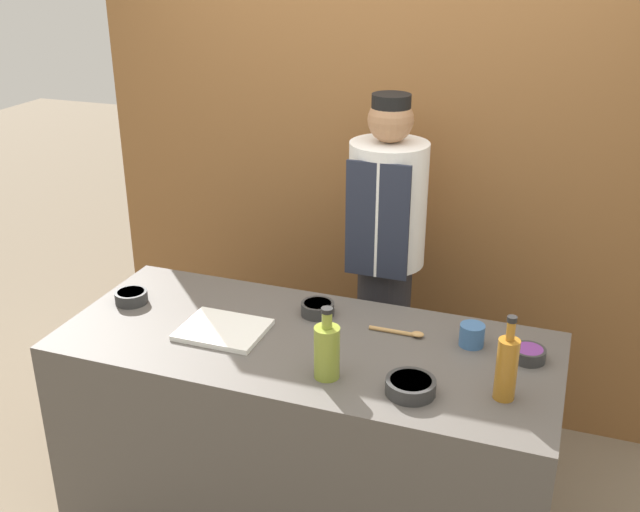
% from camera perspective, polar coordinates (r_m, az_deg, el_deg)
% --- Properties ---
extents(cabinet_wall, '(2.95, 0.18, 2.40)m').
position_cam_1_polar(cabinet_wall, '(3.72, 5.29, 6.10)').
color(cabinet_wall, brown).
rests_on(cabinet_wall, ground_plane).
extents(counter, '(1.87, 0.79, 0.90)m').
position_cam_1_polar(counter, '(3.06, -1.04, -13.73)').
color(counter, '#514C47').
rests_on(counter, ground_plane).
extents(sauce_bowl_purple, '(0.12, 0.12, 0.05)m').
position_cam_1_polar(sauce_bowl_purple, '(2.78, 15.61, -7.17)').
color(sauce_bowl_purple, '#2D2D2D').
rests_on(sauce_bowl_purple, counter).
extents(sauce_bowl_green, '(0.17, 0.17, 0.05)m').
position_cam_1_polar(sauce_bowl_green, '(2.52, 6.92, -9.78)').
color(sauce_bowl_green, '#2D2D2D').
rests_on(sauce_bowl_green, counter).
extents(sauce_bowl_red, '(0.13, 0.13, 0.05)m').
position_cam_1_polar(sauce_bowl_red, '(2.99, -0.18, -3.97)').
color(sauce_bowl_red, '#2D2D2D').
rests_on(sauce_bowl_red, counter).
extents(sauce_bowl_white, '(0.13, 0.13, 0.05)m').
position_cam_1_polar(sauce_bowl_white, '(3.18, -14.19, -2.99)').
color(sauce_bowl_white, '#2D2D2D').
rests_on(sauce_bowl_white, counter).
extents(cutting_board, '(0.32, 0.26, 0.02)m').
position_cam_1_polar(cutting_board, '(2.89, -7.39, -5.59)').
color(cutting_board, white).
rests_on(cutting_board, counter).
extents(bottle_oil, '(0.09, 0.09, 0.26)m').
position_cam_1_polar(bottle_oil, '(2.55, 0.53, -7.19)').
color(bottle_oil, olive).
rests_on(bottle_oil, counter).
extents(bottle_amber, '(0.07, 0.07, 0.30)m').
position_cam_1_polar(bottle_amber, '(2.51, 14.04, -8.19)').
color(bottle_amber, '#9E661E').
rests_on(bottle_amber, counter).
extents(cup_blue, '(0.09, 0.09, 0.08)m').
position_cam_1_polar(cup_blue, '(2.82, 11.50, -5.92)').
color(cup_blue, '#386093').
rests_on(cup_blue, counter).
extents(wooden_spoon, '(0.21, 0.04, 0.02)m').
position_cam_1_polar(wooden_spoon, '(2.87, 6.28, -5.80)').
color(wooden_spoon, '#B2844C').
rests_on(wooden_spoon, counter).
extents(chef_center, '(0.34, 0.34, 1.69)m').
position_cam_1_polar(chef_center, '(3.39, 4.98, -0.72)').
color(chef_center, '#28282D').
rests_on(chef_center, ground_plane).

